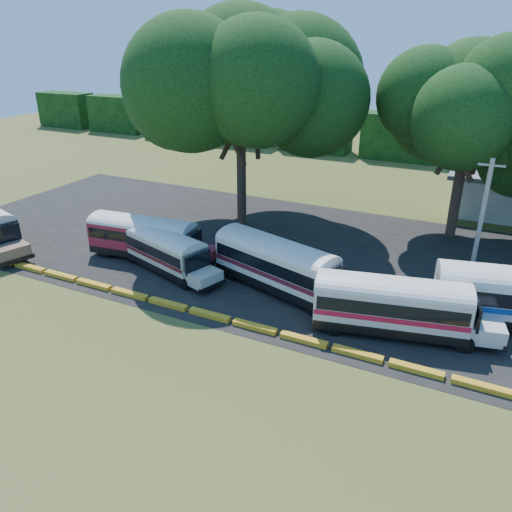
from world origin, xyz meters
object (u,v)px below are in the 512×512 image
at_px(bus_white_red, 395,303).
at_px(tree_west, 240,76).
at_px(bus_red, 145,235).
at_px(bus_cream_west, 164,248).

xyz_separation_m(bus_white_red, tree_west, (-15.87, 12.07, 10.57)).
bearing_deg(bus_red, bus_white_red, -12.75).
height_order(bus_cream_west, bus_white_red, bus_white_red).
relative_size(bus_white_red, tree_west, 0.58).
distance_m(bus_cream_west, bus_white_red, 16.42).
distance_m(bus_white_red, tree_west, 22.57).
height_order(bus_red, bus_cream_west, bus_red).
distance_m(bus_red, bus_cream_west, 2.67).
bearing_deg(bus_white_red, bus_cream_west, 163.72).
bearing_deg(tree_west, bus_red, -106.60).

